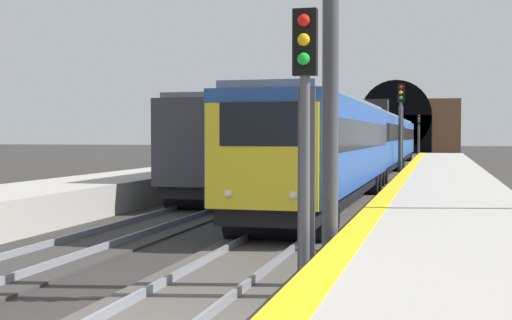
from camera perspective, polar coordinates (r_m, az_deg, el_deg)
platform_right at (r=8.69m, az=16.26°, el=-12.40°), size 112.00×3.72×1.03m
platform_right_edge_strip at (r=8.67m, az=5.48°, el=-8.82°), size 112.00×0.50×0.01m
train_main_approaching at (r=44.24m, az=9.61°, el=1.53°), size 57.47×2.91×4.85m
train_adjacent_platform at (r=53.57m, az=5.94°, el=1.75°), size 62.35×3.01×5.00m
railway_signal_near at (r=11.17m, az=4.01°, el=2.96°), size 0.39×0.38×4.66m
railway_signal_mid at (r=40.55m, az=11.70°, el=2.99°), size 0.39×0.38×5.55m
railway_signal_far at (r=78.99m, az=13.10°, el=2.26°), size 0.39×0.38×4.91m
overhead_signal_gantry at (r=13.58m, az=-11.94°, el=12.50°), size 0.70×8.58×6.79m
tunnel_portal at (r=104.03m, az=11.32°, el=2.74°), size 2.66×18.14×10.54m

